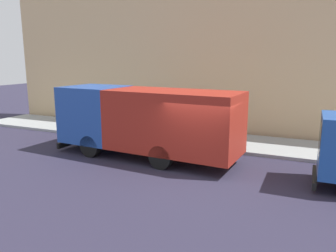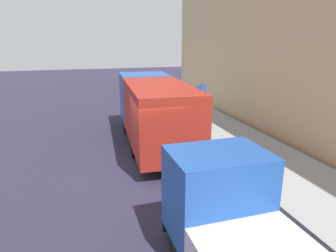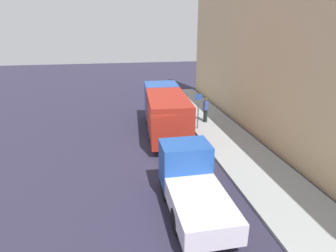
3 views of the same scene
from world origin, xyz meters
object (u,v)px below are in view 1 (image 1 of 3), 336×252
object	(u,v)px
large_utility_truck	(146,119)
street_sign_post	(166,111)
pedestrian_walking	(151,117)
traffic_cone_orange	(97,127)

from	to	relation	value
large_utility_truck	street_sign_post	bearing A→B (deg)	6.65
street_sign_post	large_utility_truck	bearing A→B (deg)	-176.71
large_utility_truck	street_sign_post	distance (m)	2.25
pedestrian_walking	street_sign_post	size ratio (longest dim) A/B	0.72
pedestrian_walking	traffic_cone_orange	xyz separation A→B (m)	(-0.77, 2.78, -0.60)
large_utility_truck	traffic_cone_orange	distance (m)	4.96
traffic_cone_orange	large_utility_truck	bearing A→B (deg)	-119.98
traffic_cone_orange	pedestrian_walking	bearing A→B (deg)	-74.45
large_utility_truck	street_sign_post	xyz separation A→B (m)	(2.25, 0.13, -0.01)
large_utility_truck	pedestrian_walking	xyz separation A→B (m)	(3.19, 1.40, -0.54)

